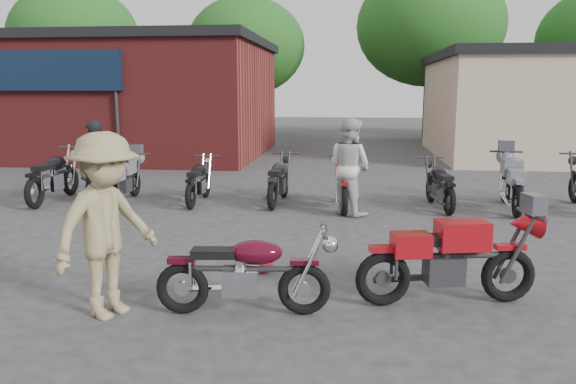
# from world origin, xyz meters

# --- Properties ---
(ground) EXTENTS (90.00, 90.00, 0.00)m
(ground) POSITION_xyz_m (0.00, 0.00, 0.00)
(ground) COLOR #323235
(brick_building) EXTENTS (12.00, 8.00, 4.00)m
(brick_building) POSITION_xyz_m (-9.00, 14.00, 2.00)
(brick_building) COLOR maroon
(brick_building) RESTS_ON ground
(tree_0) EXTENTS (6.56, 6.56, 8.20)m
(tree_0) POSITION_xyz_m (-14.00, 22.00, 4.10)
(tree_0) COLOR #134A16
(tree_0) RESTS_ON ground
(tree_1) EXTENTS (5.92, 5.92, 7.40)m
(tree_1) POSITION_xyz_m (-5.00, 22.00, 3.70)
(tree_1) COLOR #134A16
(tree_1) RESTS_ON ground
(tree_2) EXTENTS (7.04, 7.04, 8.80)m
(tree_2) POSITION_xyz_m (4.00, 22.00, 4.40)
(tree_2) COLOR #134A16
(tree_2) RESTS_ON ground
(vintage_motorcycle) EXTENTS (1.87, 0.77, 1.06)m
(vintage_motorcycle) POSITION_xyz_m (-0.70, -0.81, 0.53)
(vintage_motorcycle) COLOR #490918
(vintage_motorcycle) RESTS_ON ground
(sportbike) EXTENTS (2.10, 1.03, 1.17)m
(sportbike) POSITION_xyz_m (1.54, -0.24, 0.58)
(sportbike) COLOR #B00E17
(sportbike) RESTS_ON ground
(helmet) EXTENTS (0.32, 0.32, 0.26)m
(helmet) POSITION_xyz_m (-0.75, 0.60, 0.13)
(helmet) COLOR #AF1218
(helmet) RESTS_ON ground
(person_dark) EXTENTS (0.79, 0.73, 1.80)m
(person_dark) POSITION_xyz_m (-4.97, 4.66, 0.90)
(person_dark) COLOR black
(person_dark) RESTS_ON ground
(person_light) EXTENTS (1.16, 1.14, 1.89)m
(person_light) POSITION_xyz_m (0.36, 4.40, 0.95)
(person_light) COLOR silver
(person_light) RESTS_ON ground
(person_tan) EXTENTS (1.23, 1.48, 1.99)m
(person_tan) POSITION_xyz_m (-2.17, -1.00, 0.99)
(person_tan) COLOR #97885D
(person_tan) RESTS_ON ground
(row_bike_0) EXTENTS (0.75, 2.15, 1.24)m
(row_bike_0) POSITION_xyz_m (-6.08, 4.95, 0.62)
(row_bike_0) COLOR black
(row_bike_0) RESTS_ON ground
(row_bike_1) EXTENTS (0.71, 1.91, 1.09)m
(row_bike_1) POSITION_xyz_m (-4.52, 5.05, 0.55)
(row_bike_1) COLOR #91969E
(row_bike_1) RESTS_ON ground
(row_bike_2) EXTENTS (0.65, 1.83, 1.05)m
(row_bike_2) POSITION_xyz_m (-2.88, 5.15, 0.53)
(row_bike_2) COLOR black
(row_bike_2) RESTS_ON ground
(row_bike_3) EXTENTS (0.74, 1.97, 1.12)m
(row_bike_3) POSITION_xyz_m (-1.15, 5.29, 0.56)
(row_bike_3) COLOR #252528
(row_bike_3) RESTS_ON ground
(row_bike_4) EXTENTS (0.74, 1.97, 1.12)m
(row_bike_4) POSITION_xyz_m (0.24, 4.95, 0.56)
(row_bike_4) COLOR red
(row_bike_4) RESTS_ON ground
(row_bike_5) EXTENTS (0.84, 1.93, 1.08)m
(row_bike_5) POSITION_xyz_m (2.21, 5.18, 0.54)
(row_bike_5) COLOR black
(row_bike_5) RESTS_ON ground
(row_bike_6) EXTENTS (0.93, 2.19, 1.23)m
(row_bike_6) POSITION_xyz_m (3.64, 5.19, 0.62)
(row_bike_6) COLOR gray
(row_bike_6) RESTS_ON ground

